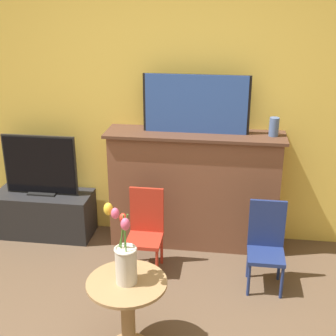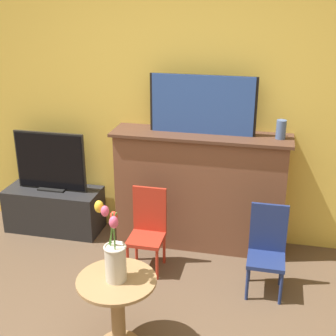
{
  "view_description": "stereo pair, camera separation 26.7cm",
  "coord_description": "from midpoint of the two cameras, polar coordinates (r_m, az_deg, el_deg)",
  "views": [
    {
      "loc": [
        0.48,
        -1.76,
        2.15
      ],
      "look_at": [
        0.05,
        1.32,
        0.94
      ],
      "focal_mm": 50.0,
      "sensor_mm": 36.0,
      "label": 1
    },
    {
      "loc": [
        0.74,
        -1.71,
        2.15
      ],
      "look_at": [
        0.05,
        1.32,
        0.94
      ],
      "focal_mm": 50.0,
      "sensor_mm": 36.0,
      "label": 2
    }
  ],
  "objects": [
    {
      "name": "side_table",
      "position": [
        2.99,
        -7.6,
        -16.41
      ],
      "size": [
        0.49,
        0.49,
        0.51
      ],
      "color": "#99754C",
      "rests_on": "ground"
    },
    {
      "name": "fireplace_mantel",
      "position": [
        4.04,
        1.28,
        -2.49
      ],
      "size": [
        1.49,
        0.37,
        1.03
      ],
      "color": "brown",
      "rests_on": "ground"
    },
    {
      "name": "tv_monitor",
      "position": [
        4.32,
        -17.05,
        0.21
      ],
      "size": [
        0.66,
        0.12,
        0.55
      ],
      "color": "black",
      "rests_on": "tv_stand"
    },
    {
      "name": "painting",
      "position": [
        3.81,
        1.42,
        7.77
      ],
      "size": [
        0.87,
        0.03,
        0.48
      ],
      "color": "black",
      "rests_on": "fireplace_mantel"
    },
    {
      "name": "mantel_candle",
      "position": [
        3.82,
        10.86,
        4.93
      ],
      "size": [
        0.08,
        0.08,
        0.15
      ],
      "color": "#4C6699",
      "rests_on": "fireplace_mantel"
    },
    {
      "name": "chair_red",
      "position": [
        3.77,
        -4.8,
        -7.3
      ],
      "size": [
        0.27,
        0.27,
        0.67
      ],
      "color": "#B22D1E",
      "rests_on": "ground"
    },
    {
      "name": "wall_back",
      "position": [
        4.0,
        -0.98,
        9.68
      ],
      "size": [
        8.0,
        0.06,
        2.7
      ],
      "color": "#EAC651",
      "rests_on": "ground"
    },
    {
      "name": "vase_tulips",
      "position": [
        2.8,
        -8.07,
        -10.74
      ],
      "size": [
        0.2,
        0.16,
        0.49
      ],
      "color": "beige",
      "rests_on": "side_table"
    },
    {
      "name": "tv_stand",
      "position": [
        4.49,
        -16.45,
        -5.39
      ],
      "size": [
        0.88,
        0.37,
        0.41
      ],
      "color": "#232326",
      "rests_on": "ground"
    },
    {
      "name": "chair_blue",
      "position": [
        3.6,
        9.8,
        -8.97
      ],
      "size": [
        0.27,
        0.27,
        0.67
      ],
      "color": "navy",
      "rests_on": "ground"
    }
  ]
}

